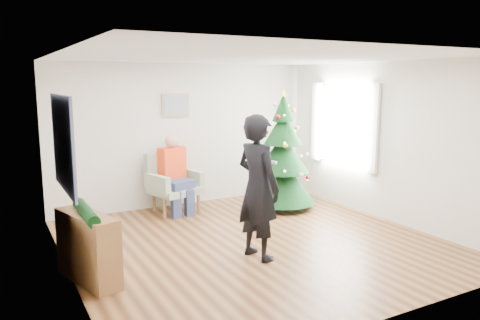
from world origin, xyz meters
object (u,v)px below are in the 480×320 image
standing_man (258,187)px  console (88,248)px  stool (260,214)px  christmas_tree (283,155)px  armchair (173,190)px

standing_man → console: standing_man is taller
stool → standing_man: standing_man is taller
christmas_tree → console: bearing=-157.0°
armchair → stool: bearing=-80.2°
armchair → console: (-1.90, -2.28, 0.01)m
christmas_tree → console: christmas_tree is taller
christmas_tree → standing_man: (-1.65, -1.88, -0.03)m
armchair → console: bearing=-144.8°
armchair → console: size_ratio=1.04×
stool → armchair: (-0.77, 1.67, 0.11)m
christmas_tree → armchair: size_ratio=2.06×
christmas_tree → console: (-3.73, -1.58, -0.57)m
stool → console: size_ratio=0.54×
stool → console: console is taller
console → standing_man: bearing=-24.6°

